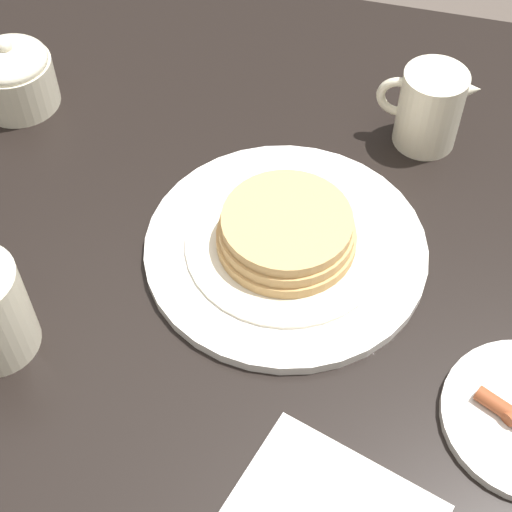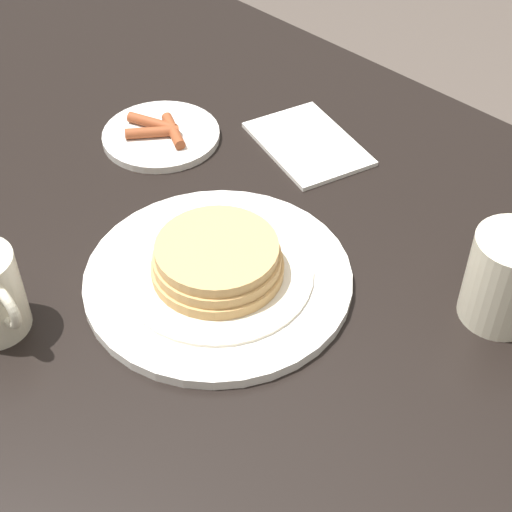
{
  "view_description": "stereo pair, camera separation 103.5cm",
  "coord_description": "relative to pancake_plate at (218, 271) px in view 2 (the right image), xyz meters",
  "views": [
    {
      "loc": [
        -0.07,
        0.47,
        1.4
      ],
      "look_at": [
        0.05,
        0.02,
        0.8
      ],
      "focal_mm": 55.0,
      "sensor_mm": 36.0,
      "label": 1
    },
    {
      "loc": [
        0.47,
        -0.41,
        1.37
      ],
      "look_at": [
        0.05,
        0.02,
        0.8
      ],
      "focal_mm": 55.0,
      "sensor_mm": 36.0,
      "label": 2
    }
  ],
  "objects": [
    {
      "name": "pancake_plate",
      "position": [
        0.0,
        0.0,
        0.0
      ],
      "size": [
        0.29,
        0.29,
        0.05
      ],
      "color": "white",
      "rests_on": "dining_table"
    },
    {
      "name": "coffee_mug",
      "position": [
        0.24,
        0.17,
        0.03
      ],
      "size": [
        0.11,
        0.08,
        0.1
      ],
      "color": "beige",
      "rests_on": "dining_table"
    },
    {
      "name": "side_plate_bacon",
      "position": [
        -0.25,
        0.13,
        -0.01
      ],
      "size": [
        0.15,
        0.15,
        0.02
      ],
      "color": "silver",
      "rests_on": "dining_table"
    },
    {
      "name": "napkin",
      "position": [
        -0.1,
        0.25,
        -0.01
      ],
      "size": [
        0.19,
        0.15,
        0.01
      ],
      "color": "silver",
      "rests_on": "dining_table"
    },
    {
      "name": "dining_table",
      "position": [
        -0.03,
        0.02,
        -0.13
      ],
      "size": [
        1.53,
        0.94,
        0.77
      ],
      "color": "black",
      "rests_on": "ground_plane"
    }
  ]
}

